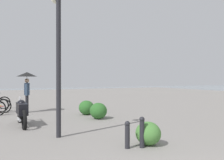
% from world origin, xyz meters
% --- Properties ---
extents(lamppost, '(0.98, 0.28, 4.26)m').
position_xyz_m(lamppost, '(5.03, 0.74, 2.81)').
color(lamppost, '#232328').
rests_on(lamppost, ground).
extents(motorcycle, '(2.17, 0.35, 1.06)m').
position_xyz_m(motorcycle, '(7.39, 1.51, 0.50)').
color(motorcycle, black).
rests_on(motorcycle, ground).
extents(pedestrian, '(1.00, 1.00, 2.03)m').
position_xyz_m(pedestrian, '(10.90, 0.90, 1.60)').
color(pedestrian, black).
rests_on(pedestrian, ground).
extents(bollard_near, '(0.13, 0.13, 0.77)m').
position_xyz_m(bollard_near, '(3.06, -0.85, 0.40)').
color(bollard_near, '#232328').
rests_on(bollard_near, ground).
extents(bollard_mid, '(0.13, 0.13, 0.67)m').
position_xyz_m(bollard_mid, '(3.17, -0.49, 0.35)').
color(bollard_mid, '#232328').
rests_on(bollard_mid, ground).
extents(shrub_low, '(0.79, 0.71, 0.67)m').
position_xyz_m(shrub_low, '(8.82, -1.51, 0.34)').
color(shrub_low, '#2D6628').
rests_on(shrub_low, ground).
extents(shrub_round, '(0.80, 0.72, 0.68)m').
position_xyz_m(shrub_round, '(7.49, -1.56, 0.34)').
color(shrub_round, '#2D6628').
rests_on(shrub_round, ground).
extents(shrub_wide, '(0.70, 0.63, 0.60)m').
position_xyz_m(shrub_wide, '(3.20, -1.13, 0.30)').
color(shrub_wide, '#477F38').
rests_on(shrub_wide, ground).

